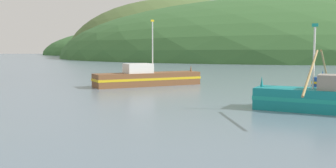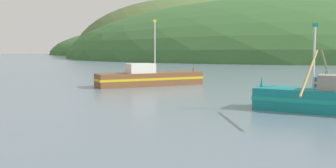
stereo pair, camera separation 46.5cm
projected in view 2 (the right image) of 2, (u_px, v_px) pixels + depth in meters
The scene contains 5 objects.
hill_mid_right at pixel (184, 56), 198.37m from camera, with size 116.44×93.15×59.80m, color #516B38.
hill_far_right at pixel (162, 55), 249.39m from camera, with size 146.41×117.13×36.58m, color #386633.
hill_mid_left at pixel (310, 57), 168.87m from camera, with size 217.07×173.66×51.67m, color #386633.
fishing_boat_teal at pixel (319, 99), 22.64m from camera, with size 7.70×11.76×5.36m.
fishing_boat_brown at pixel (149, 78), 38.91m from camera, with size 11.30×7.29×6.83m.
Camera 2 is at (2.52, 7.99, 3.83)m, focal length 39.95 mm.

